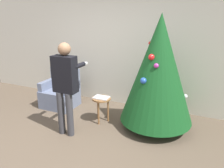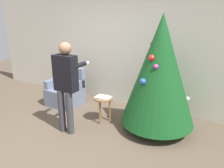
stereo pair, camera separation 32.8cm
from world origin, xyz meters
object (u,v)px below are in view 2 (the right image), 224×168
person_standing (66,80)px  armchair (66,92)px  christmas_tree (160,71)px  side_stool (103,102)px

person_standing → armchair: bearing=131.8°
christmas_tree → person_standing: christmas_tree is taller
person_standing → christmas_tree: bearing=31.3°
christmas_tree → person_standing: (-1.41, -0.86, -0.16)m
person_standing → side_stool: size_ratio=3.22×
christmas_tree → armchair: size_ratio=2.42×
armchair → side_stool: armchair is taller
side_stool → armchair: bearing=164.9°
person_standing → side_stool: (0.37, 0.64, -0.57)m
person_standing → side_stool: bearing=59.8°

